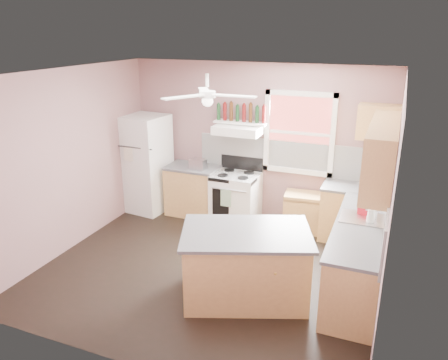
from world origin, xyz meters
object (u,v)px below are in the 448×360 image
at_px(toaster, 198,164).
at_px(island, 246,266).
at_px(stove, 236,198).
at_px(refrigerator, 146,164).
at_px(cart, 304,212).

bearing_deg(toaster, island, -46.06).
bearing_deg(stove, refrigerator, -175.67).
bearing_deg(cart, stove, 177.60).
height_order(toaster, island, toaster).
relative_size(refrigerator, stove, 2.05).
relative_size(stove, island, 0.59).
relative_size(toaster, island, 0.19).
xyz_separation_m(toaster, island, (1.59, -2.02, -0.56)).
bearing_deg(refrigerator, toaster, 7.24).
height_order(cart, island, island).
relative_size(toaster, cart, 0.43).
bearing_deg(refrigerator, cart, 9.70).
xyz_separation_m(stove, island, (0.91, -2.09, 0.00)).
bearing_deg(stove, toaster, -172.20).
distance_m(refrigerator, cart, 2.96).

